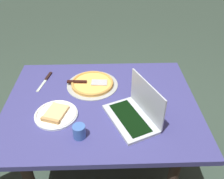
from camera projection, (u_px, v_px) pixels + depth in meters
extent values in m
plane|color=#314337|center=(103.00, 170.00, 2.02)|extent=(12.00, 12.00, 0.00)
cube|color=navy|center=(101.00, 104.00, 1.59)|extent=(1.24, 0.97, 0.03)
cylinder|color=#362820|center=(149.00, 105.00, 2.15)|extent=(0.06, 0.06, 0.69)
cylinder|color=#362820|center=(56.00, 107.00, 2.13)|extent=(0.06, 0.06, 0.69)
cube|color=#AEB7C0|center=(130.00, 119.00, 1.44)|extent=(0.33, 0.40, 0.02)
cube|color=black|center=(130.00, 118.00, 1.43)|extent=(0.24, 0.33, 0.00)
cube|color=#AEB7C0|center=(147.00, 99.00, 1.41)|extent=(0.15, 0.32, 0.22)
cube|color=silver|center=(146.00, 99.00, 1.41)|extent=(0.13, 0.29, 0.19)
cylinder|color=white|center=(56.00, 115.00, 1.47)|extent=(0.26, 0.26, 0.01)
torus|color=white|center=(56.00, 114.00, 1.47)|extent=(0.25, 0.25, 0.01)
cube|color=#EAB476|center=(56.00, 113.00, 1.46)|extent=(0.15, 0.18, 0.02)
cube|color=tan|center=(50.00, 121.00, 1.41)|extent=(0.12, 0.05, 0.03)
cylinder|color=#9BA19C|center=(92.00, 85.00, 1.73)|extent=(0.36, 0.36, 0.01)
cylinder|color=#ECB153|center=(92.00, 84.00, 1.72)|extent=(0.29, 0.29, 0.02)
torus|color=#C78E41|center=(92.00, 83.00, 1.72)|extent=(0.30, 0.30, 0.02)
cube|color=#AEB3B6|center=(99.00, 82.00, 1.72)|extent=(0.12, 0.08, 0.00)
cube|color=black|center=(77.00, 82.00, 1.72)|extent=(0.14, 0.03, 0.01)
cube|color=#B3C2B8|center=(43.00, 84.00, 1.74)|extent=(0.06, 0.19, 0.00)
cube|color=black|center=(48.00, 76.00, 1.82)|extent=(0.04, 0.10, 0.01)
cylinder|color=#3A63B1|center=(79.00, 132.00, 1.32)|extent=(0.07, 0.07, 0.08)
cylinder|color=#461F0E|center=(79.00, 129.00, 1.30)|extent=(0.06, 0.06, 0.00)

